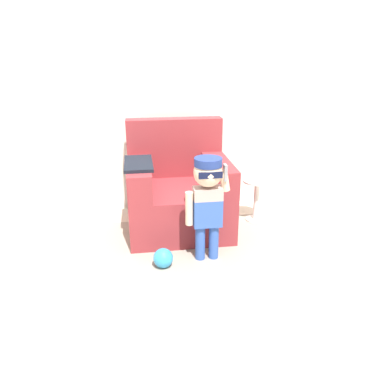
# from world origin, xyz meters

# --- Properties ---
(ground_plane) EXTENTS (10.00, 10.00, 0.00)m
(ground_plane) POSITION_xyz_m (0.00, 0.00, 0.00)
(ground_plane) COLOR beige
(wall_back) EXTENTS (10.00, 0.05, 2.60)m
(wall_back) POSITION_xyz_m (0.00, 0.80, 1.30)
(wall_back) COLOR silver
(wall_back) RESTS_ON ground_plane
(armchair) EXTENTS (0.99, 0.90, 1.04)m
(armchair) POSITION_xyz_m (0.05, 0.21, 0.37)
(armchair) COLOR maroon
(armchair) RESTS_ON ground_plane
(person_child) EXTENTS (0.37, 0.27, 0.90)m
(person_child) POSITION_xyz_m (0.21, -0.45, 0.60)
(person_child) COLOR #3356AD
(person_child) RESTS_ON ground_plane
(side_table) EXTENTS (0.29, 0.29, 0.45)m
(side_table) POSITION_xyz_m (0.86, 0.23, 0.27)
(side_table) COLOR white
(side_table) RESTS_ON ground_plane
(rug) EXTENTS (1.95, 1.28, 0.01)m
(rug) POSITION_xyz_m (0.13, -0.26, 0.00)
(rug) COLOR #9E9384
(rug) RESTS_ON ground_plane
(toy_ball) EXTENTS (0.16, 0.16, 0.16)m
(toy_ball) POSITION_xyz_m (-0.16, -0.53, 0.08)
(toy_ball) COLOR #3399D1
(toy_ball) RESTS_ON ground_plane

